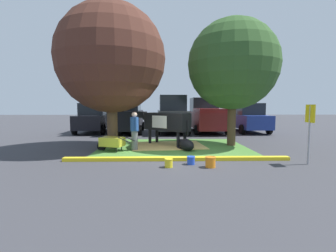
% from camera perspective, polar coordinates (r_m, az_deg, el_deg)
% --- Properties ---
extents(ground_plane, '(80.00, 80.00, 0.00)m').
position_cam_1_polar(ground_plane, '(9.20, 0.62, -6.73)').
color(ground_plane, '#38383D').
extents(grass_island, '(6.43, 4.90, 0.02)m').
position_cam_1_polar(grass_island, '(10.72, 1.31, -5.01)').
color(grass_island, '#477A33').
rests_on(grass_island, ground).
extents(curb_yellow, '(7.63, 0.24, 0.12)m').
position_cam_1_polar(curb_yellow, '(8.17, 2.16, -7.80)').
color(curb_yellow, yellow).
rests_on(curb_yellow, ground).
extents(hay_bedding, '(3.43, 2.72, 0.04)m').
position_cam_1_polar(hay_bedding, '(11.01, 0.04, -4.67)').
color(hay_bedding, tan).
rests_on(hay_bedding, ground).
extents(shade_tree_left, '(4.69, 4.69, 6.23)m').
position_cam_1_polar(shade_tree_left, '(10.99, -13.40, 15.32)').
color(shade_tree_left, brown).
rests_on(shade_tree_left, ground).
extents(shade_tree_right, '(4.08, 4.08, 5.75)m').
position_cam_1_polar(shade_tree_right, '(11.55, 15.19, 13.91)').
color(shade_tree_right, '#4C3823').
rests_on(shade_tree_right, ground).
extents(cow_holstein, '(2.58, 2.38, 1.55)m').
position_cam_1_polar(cow_holstein, '(11.15, -0.71, 1.01)').
color(cow_holstein, black).
rests_on(cow_holstein, ground).
extents(calf_lying, '(0.78, 1.33, 0.48)m').
position_cam_1_polar(calf_lying, '(9.99, 4.31, -4.43)').
color(calf_lying, black).
rests_on(calf_lying, ground).
extents(person_handler, '(0.34, 0.50, 1.60)m').
position_cam_1_polar(person_handler, '(9.91, -7.99, -0.94)').
color(person_handler, slate).
rests_on(person_handler, ground).
extents(wheelbarrow, '(1.61, 0.93, 0.63)m').
position_cam_1_polar(wheelbarrow, '(9.97, -13.26, -3.70)').
color(wheelbarrow, gold).
rests_on(wheelbarrow, ground).
extents(parking_sign, '(0.06, 0.44, 1.89)m').
position_cam_1_polar(parking_sign, '(8.67, 30.70, 0.75)').
color(parking_sign, '#99999E').
rests_on(parking_sign, ground).
extents(bucket_yellow, '(0.27, 0.27, 0.27)m').
position_cam_1_polar(bucket_yellow, '(7.28, 0.16, -8.72)').
color(bucket_yellow, yellow).
rests_on(bucket_yellow, ground).
extents(bucket_blue, '(0.27, 0.27, 0.26)m').
position_cam_1_polar(bucket_blue, '(7.66, 5.48, -8.08)').
color(bucket_blue, blue).
rests_on(bucket_blue, ground).
extents(bucket_orange, '(0.33, 0.33, 0.32)m').
position_cam_1_polar(bucket_orange, '(7.38, 10.07, -8.40)').
color(bucket_orange, orange).
rests_on(bucket_orange, ground).
extents(sedan_red, '(2.13, 4.45, 2.02)m').
position_cam_1_polar(sedan_red, '(17.40, -17.16, 1.80)').
color(sedan_red, black).
rests_on(sedan_red, ground).
extents(suv_black, '(2.23, 4.66, 2.52)m').
position_cam_1_polar(suv_black, '(16.52, -9.66, 2.79)').
color(suv_black, black).
rests_on(suv_black, ground).
extents(suv_dark_grey, '(2.23, 4.66, 2.52)m').
position_cam_1_polar(suv_dark_grey, '(16.42, 0.90, 2.84)').
color(suv_dark_grey, '#3D3D42').
rests_on(suv_dark_grey, ground).
extents(pickup_truck_maroon, '(2.35, 5.46, 2.42)m').
position_cam_1_polar(pickup_truck_maroon, '(17.14, 9.05, 2.35)').
color(pickup_truck_maroon, maroon).
rests_on(pickup_truck_maroon, ground).
extents(sedan_blue, '(2.13, 4.45, 2.02)m').
position_cam_1_polar(sedan_blue, '(17.77, 18.39, 1.83)').
color(sedan_blue, navy).
rests_on(sedan_blue, ground).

